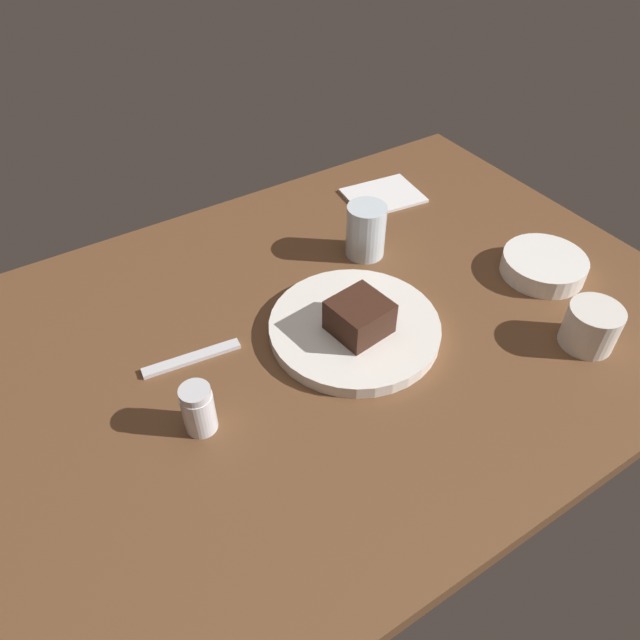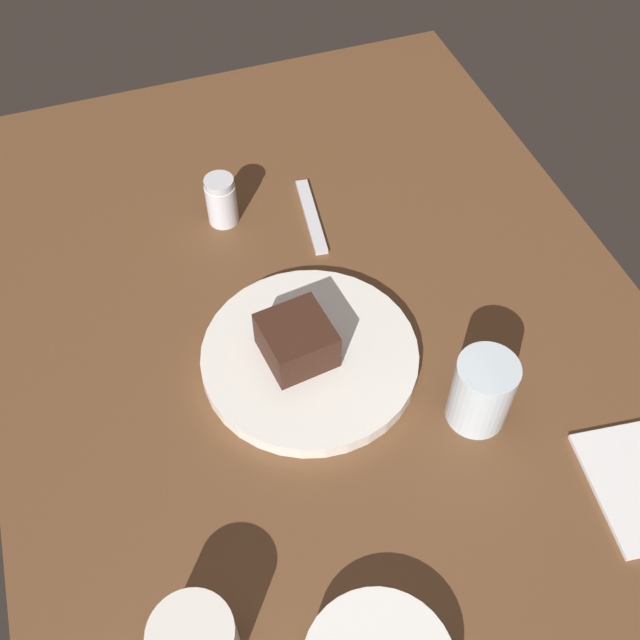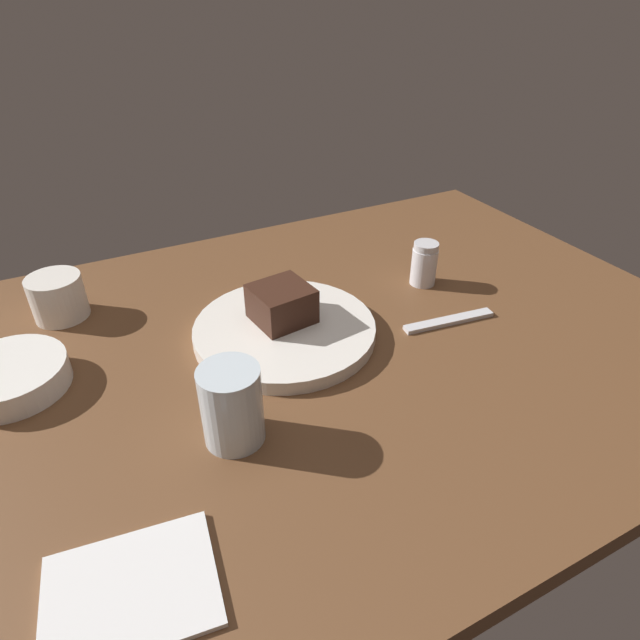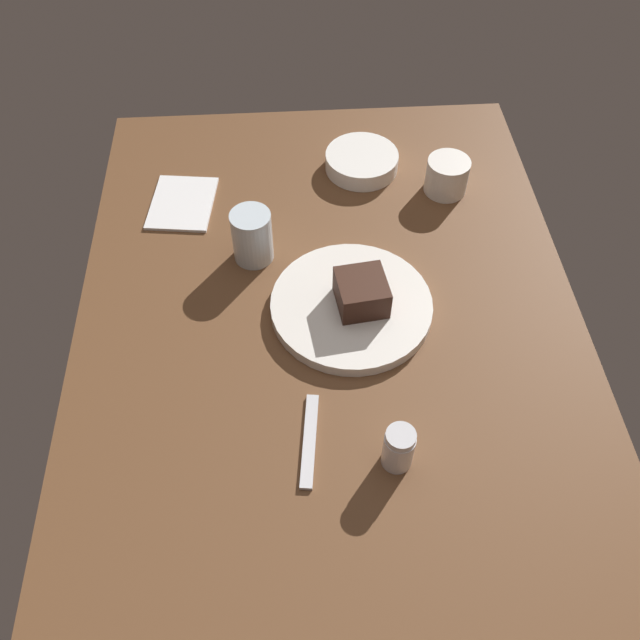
% 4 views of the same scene
% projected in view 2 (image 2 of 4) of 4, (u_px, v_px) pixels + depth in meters
% --- Properties ---
extents(dining_table, '(1.20, 0.84, 0.03)m').
position_uv_depth(dining_table, '(329.00, 341.00, 0.97)').
color(dining_table, brown).
rests_on(dining_table, ground).
extents(dessert_plate, '(0.27, 0.27, 0.02)m').
position_uv_depth(dessert_plate, '(310.00, 357.00, 0.92)').
color(dessert_plate, white).
rests_on(dessert_plate, dining_table).
extents(chocolate_cake_slice, '(0.09, 0.09, 0.05)m').
position_uv_depth(chocolate_cake_slice, '(297.00, 340.00, 0.89)').
color(chocolate_cake_slice, '#381E14').
rests_on(chocolate_cake_slice, dessert_plate).
extents(salt_shaker, '(0.04, 0.04, 0.08)m').
position_uv_depth(salt_shaker, '(221.00, 200.00, 1.05)').
color(salt_shaker, silver).
rests_on(salt_shaker, dining_table).
extents(water_glass, '(0.07, 0.07, 0.10)m').
position_uv_depth(water_glass, '(482.00, 392.00, 0.85)').
color(water_glass, silver).
rests_on(water_glass, dining_table).
extents(dessert_spoon, '(0.15, 0.04, 0.01)m').
position_uv_depth(dessert_spoon, '(311.00, 216.00, 1.08)').
color(dessert_spoon, silver).
rests_on(dessert_spoon, dining_table).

